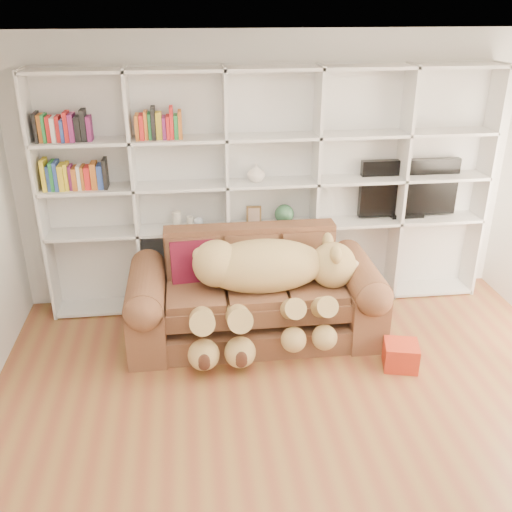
{
  "coord_description": "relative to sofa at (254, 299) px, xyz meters",
  "views": [
    {
      "loc": [
        -0.8,
        -3.02,
        2.94
      ],
      "look_at": [
        -0.23,
        1.63,
        0.82
      ],
      "focal_mm": 40.0,
      "sensor_mm": 36.0,
      "label": 1
    }
  ],
  "objects": [
    {
      "name": "throw_pillow",
      "position": [
        -0.55,
        0.16,
        0.34
      ],
      "size": [
        0.44,
        0.27,
        0.44
      ],
      "primitive_type": "cube",
      "rotation": [
        -0.24,
        0.0,
        0.1
      ],
      "color": "maroon",
      "rests_on": "sofa"
    },
    {
      "name": "picture_frame",
      "position": [
        0.07,
        0.65,
        0.6
      ],
      "size": [
        0.15,
        0.04,
        0.19
      ],
      "primitive_type": "cube",
      "rotation": [
        0.0,
        0.0,
        -0.07
      ],
      "color": "brown",
      "rests_on": "bookshelf"
    },
    {
      "name": "sofa",
      "position": [
        0.0,
        0.0,
        0.0
      ],
      "size": [
        2.31,
        1.0,
        0.97
      ],
      "color": "brown",
      "rests_on": "floor"
    },
    {
      "name": "shelf_vase",
      "position": [
        0.1,
        0.65,
        1.04
      ],
      "size": [
        0.22,
        0.22,
        0.18
      ],
      "primitive_type": "imported",
      "rotation": [
        0.0,
        0.0,
        0.35
      ],
      "color": "beige",
      "rests_on": "bookshelf"
    },
    {
      "name": "tv",
      "position": [
        1.68,
        0.7,
        0.8
      ],
      "size": [
        1.02,
        0.18,
        0.61
      ],
      "color": "black",
      "rests_on": "bookshelf"
    },
    {
      "name": "bookshelf",
      "position": [
        0.01,
        0.71,
        0.94
      ],
      "size": [
        4.43,
        0.35,
        2.4
      ],
      "color": "silver",
      "rests_on": "floor"
    },
    {
      "name": "green_vase",
      "position": [
        0.38,
        0.65,
        0.6
      ],
      "size": [
        0.2,
        0.2,
        0.2
      ],
      "primitive_type": "sphere",
      "color": "#32613F",
      "rests_on": "bookshelf"
    },
    {
      "name": "floor",
      "position": [
        0.25,
        -1.65,
        -0.37
      ],
      "size": [
        5.0,
        5.0,
        0.0
      ],
      "primitive_type": "plane",
      "color": "brown",
      "rests_on": "ground"
    },
    {
      "name": "ceiling",
      "position": [
        0.25,
        -1.65,
        2.33
      ],
      "size": [
        5.0,
        5.0,
        0.0
      ],
      "primitive_type": "plane",
      "rotation": [
        3.14,
        0.0,
        0.0
      ],
      "color": "white",
      "rests_on": "wall_back"
    },
    {
      "name": "snow_globe",
      "position": [
        -0.48,
        0.65,
        0.55
      ],
      "size": [
        0.1,
        0.1,
        0.1
      ],
      "primitive_type": "sphere",
      "color": "silver",
      "rests_on": "bookshelf"
    },
    {
      "name": "figurine_short",
      "position": [
        -0.56,
        0.65,
        0.55
      ],
      "size": [
        0.07,
        0.07,
        0.11
      ],
      "primitive_type": "cylinder",
      "rotation": [
        0.0,
        0.0,
        -0.1
      ],
      "color": "beige",
      "rests_on": "bookshelf"
    },
    {
      "name": "gift_box",
      "position": [
        1.2,
        -0.71,
        -0.25
      ],
      "size": [
        0.34,
        0.33,
        0.23
      ],
      "primitive_type": "cube",
      "rotation": [
        0.0,
        0.0,
        -0.24
      ],
      "color": "#B22E17",
      "rests_on": "floor"
    },
    {
      "name": "wall_back",
      "position": [
        0.25,
        0.85,
        0.98
      ],
      "size": [
        5.0,
        0.02,
        2.7
      ],
      "primitive_type": "cube",
      "color": "silver",
      "rests_on": "floor"
    },
    {
      "name": "figurine_tall",
      "position": [
        -0.69,
        0.65,
        0.58
      ],
      "size": [
        0.11,
        0.11,
        0.17
      ],
      "primitive_type": "cylinder",
      "rotation": [
        0.0,
        0.0,
        0.3
      ],
      "color": "beige",
      "rests_on": "bookshelf"
    },
    {
      "name": "teddy_bear",
      "position": [
        0.08,
        -0.2,
        0.3
      ],
      "size": [
        1.63,
        0.92,
        0.95
      ],
      "rotation": [
        0.0,
        0.0,
        0.17
      ],
      "color": "tan",
      "rests_on": "sofa"
    }
  ]
}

